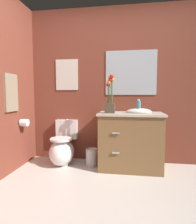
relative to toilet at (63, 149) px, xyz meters
name	(u,v)px	position (x,y,z in m)	size (l,w,h in m)	color
ground_plane	(107,219)	(0.84, -1.25, -0.24)	(9.61, 9.61, 0.00)	beige
wall_back	(130,86)	(1.04, 0.30, 1.01)	(4.48, 0.05, 2.50)	brown
toilet	(63,149)	(0.00, 0.00, 0.00)	(0.38, 0.59, 0.69)	white
vanity_cabinet	(130,140)	(1.06, -0.03, 0.19)	(0.94, 0.56, 1.02)	brown
flower_vase	(110,99)	(0.76, -0.10, 0.80)	(0.14, 0.14, 0.56)	#4C3D2D
soap_bottle	(138,107)	(1.17, -0.05, 0.69)	(0.07, 0.07, 0.20)	teal
trash_bin	(92,157)	(0.47, -0.03, -0.11)	(0.18, 0.18, 0.27)	#B7B7BC
wall_poster	(67,75)	(0.00, 0.27, 1.19)	(0.38, 0.01, 0.51)	silver
wall_mirror	(131,73)	(1.06, 0.27, 1.21)	(0.80, 0.01, 0.70)	#B2BCC6
hanging_towel	(11,93)	(-0.58, -0.41, 0.89)	(0.03, 0.28, 0.52)	gray
toilet_paper_roll	(24,123)	(-0.53, -0.20, 0.44)	(0.11, 0.11, 0.11)	white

